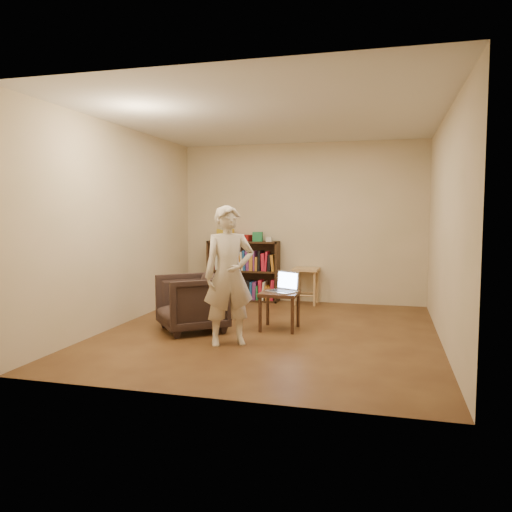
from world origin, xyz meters
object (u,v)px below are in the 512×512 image
(armchair, at_px, (192,303))
(person, at_px, (229,276))
(stool, at_px, (306,275))
(bookshelf, at_px, (244,274))
(laptop, at_px, (284,287))
(side_table, at_px, (280,298))

(armchair, xyz_separation_m, person, (0.65, -0.49, 0.42))
(stool, bearing_deg, bookshelf, 176.57)
(laptop, relative_size, person, 0.28)
(stool, distance_m, side_table, 1.84)
(bookshelf, distance_m, side_table, 2.16)
(armchair, distance_m, side_table, 1.10)
(stool, height_order, armchair, armchair)
(stool, relative_size, side_table, 1.22)
(side_table, relative_size, laptop, 1.11)
(laptop, bearing_deg, person, -88.66)
(side_table, height_order, person, person)
(laptop, bearing_deg, armchair, -132.62)
(side_table, bearing_deg, laptop, 28.38)
(bookshelf, bearing_deg, armchair, -90.44)
(armchair, height_order, person, person)
(person, bearing_deg, side_table, 35.59)
(bookshelf, height_order, laptop, bookshelf)
(side_table, bearing_deg, bookshelf, 118.36)
(laptop, distance_m, person, 1.00)
(person, bearing_deg, armchair, 113.59)
(bookshelf, distance_m, person, 2.84)
(bookshelf, bearing_deg, side_table, -61.64)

